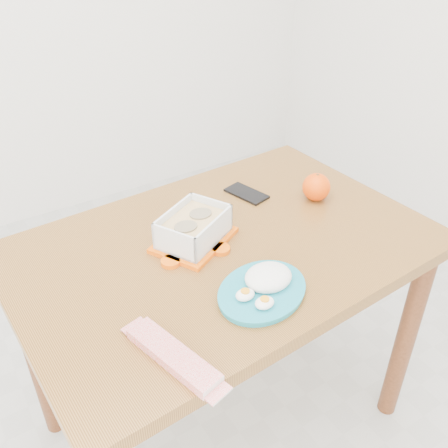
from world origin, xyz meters
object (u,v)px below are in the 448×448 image
dining_table (224,275)px  rice_plate (264,285)px  smartphone (246,194)px  orange_fruit (316,187)px  food_container (194,228)px

dining_table → rice_plate: (-0.03, -0.22, 0.13)m
dining_table → smartphone: 0.29m
dining_table → orange_fruit: bearing=3.8°
orange_fruit → smartphone: size_ratio=0.63×
food_container → orange_fruit: bearing=-28.0°
orange_fruit → smartphone: orange_fruit is taller
food_container → rice_plate: food_container is taller
smartphone → dining_table: bearing=-152.2°
dining_table → orange_fruit: 0.39m
food_container → orange_fruit: (0.42, -0.00, -0.00)m
rice_plate → smartphone: size_ratio=2.25×
dining_table → orange_fruit: orange_fruit is taller
dining_table → food_container: food_container is taller
food_container → smartphone: food_container is taller
orange_fruit → rice_plate: 0.46m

